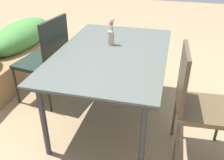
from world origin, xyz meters
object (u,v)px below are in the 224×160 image
Objects in this scene: chair_far_side at (47,57)px; flower_vase at (111,35)px; chair_near_left at (195,100)px; dining_table at (112,57)px.

chair_far_side is 3.60× the size of flower_vase.
flower_vase reaches higher than chair_near_left.
chair_far_side is at bearing 93.77° from flower_vase.
dining_table is at bearing -163.05° from flower_vase.
dining_table is 5.72× the size of flower_vase.
chair_near_left is at bearing -114.74° from dining_table.
chair_near_left is 1.00× the size of chair_far_side.
flower_vase is at bearing 16.95° from dining_table.
chair_far_side is (0.50, 1.57, -0.01)m from chair_near_left.
chair_far_side is at bearing 80.29° from dining_table.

